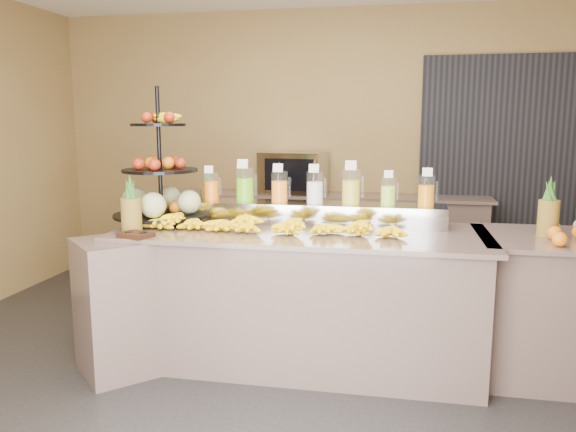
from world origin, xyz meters
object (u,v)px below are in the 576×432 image
(banana_heap, at_px, (271,222))
(fruit_stand, at_px, (167,189))
(pitcher_tray, at_px, (315,213))
(condiment_caddy, at_px, (136,235))
(oven_warmer, at_px, (293,173))

(banana_heap, height_order, fruit_stand, fruit_stand)
(pitcher_tray, distance_m, fruit_stand, 1.09)
(banana_heap, distance_m, fruit_stand, 0.86)
(fruit_stand, xyz_separation_m, condiment_caddy, (0.01, -0.55, -0.23))
(pitcher_tray, bearing_deg, oven_warmer, 105.61)
(condiment_caddy, bearing_deg, pitcher_tray, 33.94)
(pitcher_tray, xyz_separation_m, fruit_stand, (-1.06, -0.16, 0.17))
(condiment_caddy, bearing_deg, fruit_stand, 91.28)
(pitcher_tray, xyz_separation_m, banana_heap, (-0.25, -0.36, -0.01))
(fruit_stand, relative_size, oven_warmer, 1.54)
(oven_warmer, bearing_deg, condiment_caddy, -96.52)
(condiment_caddy, xyz_separation_m, oven_warmer, (0.58, 2.38, 0.20))
(pitcher_tray, distance_m, condiment_caddy, 1.27)
(pitcher_tray, height_order, fruit_stand, fruit_stand)
(banana_heap, relative_size, oven_warmer, 2.83)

